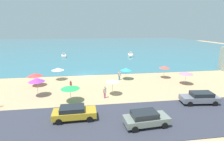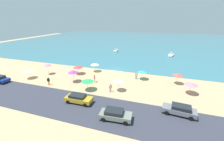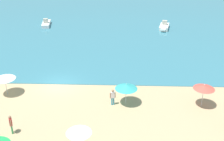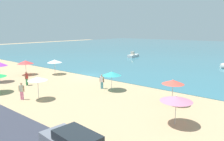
% 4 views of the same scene
% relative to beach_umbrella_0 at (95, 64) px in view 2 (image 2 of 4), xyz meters
% --- Properties ---
extents(ground_plane, '(160.00, 160.00, 0.00)m').
position_rel_beach_umbrella_0_xyz_m(ground_plane, '(4.89, 2.33, -2.03)').
color(ground_plane, tan).
extents(sea, '(150.00, 110.00, 0.05)m').
position_rel_beach_umbrella_0_xyz_m(sea, '(4.89, 57.33, -2.00)').
color(sea, teal).
rests_on(sea, ground_plane).
extents(coastal_road, '(80.00, 8.00, 0.06)m').
position_rel_beach_umbrella_0_xyz_m(coastal_road, '(4.89, -15.67, -2.00)').
color(coastal_road, '#333542').
rests_on(coastal_road, ground_plane).
extents(beach_umbrella_0, '(2.20, 2.20, 2.31)m').
position_rel_beach_umbrella_0_xyz_m(beach_umbrella_0, '(0.00, 0.00, 0.00)').
color(beach_umbrella_0, '#B2B2B7').
rests_on(beach_umbrella_0, ground_plane).
extents(beach_umbrella_1, '(2.01, 2.01, 2.38)m').
position_rel_beach_umbrella_0_xyz_m(beach_umbrella_1, '(19.63, -1.53, 0.09)').
color(beach_umbrella_1, '#B2B2B7').
rests_on(beach_umbrella_1, ground_plane).
extents(beach_umbrella_2, '(2.36, 2.36, 2.24)m').
position_rel_beach_umbrella_0_xyz_m(beach_umbrella_2, '(-3.15, -2.97, -0.10)').
color(beach_umbrella_2, '#B2B2B7').
rests_on(beach_umbrella_2, ground_plane).
extents(beach_umbrella_3, '(2.40, 2.40, 2.22)m').
position_rel_beach_umbrella_0_xyz_m(beach_umbrella_3, '(3.11, -10.10, -0.07)').
color(beach_umbrella_3, '#B2B2B7').
rests_on(beach_umbrella_3, ground_plane).
extents(beach_umbrella_4, '(1.91, 1.91, 2.35)m').
position_rel_beach_umbrella_0_xyz_m(beach_umbrella_4, '(8.80, -8.50, 0.07)').
color(beach_umbrella_4, '#B2B2B7').
rests_on(beach_umbrella_4, ground_plane).
extents(beach_umbrella_5, '(2.32, 2.32, 2.20)m').
position_rel_beach_umbrella_0_xyz_m(beach_umbrella_5, '(21.62, -5.51, -0.08)').
color(beach_umbrella_5, '#B2B2B7').
rests_on(beach_umbrella_5, ground_plane).
extents(beach_umbrella_6, '(2.31, 2.31, 2.22)m').
position_rel_beach_umbrella_0_xyz_m(beach_umbrella_6, '(-12.50, -9.08, -0.08)').
color(beach_umbrella_6, '#B2B2B7').
rests_on(beach_umbrella_6, ground_plane).
extents(beach_umbrella_7, '(1.78, 1.78, 2.73)m').
position_rel_beach_umbrella_0_xyz_m(beach_umbrella_7, '(-10.18, -5.40, 0.37)').
color(beach_umbrella_7, '#B2B2B7').
rests_on(beach_umbrella_7, ground_plane).
extents(beach_umbrella_8, '(2.16, 2.16, 2.73)m').
position_rel_beach_umbrella_0_xyz_m(beach_umbrella_8, '(-1.62, -7.56, 0.37)').
color(beach_umbrella_8, '#B2B2B7').
rests_on(beach_umbrella_8, ground_plane).
extents(beach_umbrella_9, '(2.16, 2.16, 2.22)m').
position_rel_beach_umbrella_0_xyz_m(beach_umbrella_9, '(12.32, -1.38, -0.10)').
color(beach_umbrella_9, '#B2B2B7').
rests_on(beach_umbrella_9, ground_plane).
extents(bather_0, '(0.51, 0.37, 1.73)m').
position_rel_beach_umbrella_0_xyz_m(bather_0, '(-5.65, -10.64, -1.06)').
color(bather_0, orange).
rests_on(bather_0, ground_plane).
extents(bather_1, '(0.35, 0.53, 1.73)m').
position_rel_beach_umbrella_0_xyz_m(bather_1, '(2.81, -6.29, -1.06)').
color(bather_1, '#3E9657').
rests_on(bather_1, ground_plane).
extents(bather_2, '(0.55, 0.31, 1.67)m').
position_rel_beach_umbrella_0_xyz_m(bather_2, '(11.04, -1.62, -1.09)').
color(bather_2, teal).
rests_on(bather_2, ground_plane).
extents(bather_3, '(0.48, 0.39, 1.72)m').
position_rel_beach_umbrella_0_xyz_m(bather_3, '(7.58, -9.56, -1.06)').
color(bather_3, pink).
rests_on(bather_3, ground_plane).
extents(parked_car_1, '(4.74, 2.21, 1.49)m').
position_rel_beach_umbrella_0_xyz_m(parked_car_1, '(19.26, -12.98, -1.18)').
color(parked_car_1, slate).
rests_on(parked_car_1, coastal_road).
extents(parked_car_2, '(4.50, 2.02, 1.43)m').
position_rel_beach_umbrella_0_xyz_m(parked_car_2, '(3.86, -14.77, -1.20)').
color(parked_car_2, gold).
rests_on(parked_car_2, coastal_road).
extents(parked_car_3, '(4.50, 2.24, 1.49)m').
position_rel_beach_umbrella_0_xyz_m(parked_car_3, '(10.85, -16.99, -1.18)').
color(parked_car_3, slate).
rests_on(parked_car_3, coastal_road).
extents(skiff_nearshore, '(2.24, 4.12, 1.41)m').
position_rel_beach_umbrella_0_xyz_m(skiff_nearshore, '(19.32, 23.53, -1.57)').
color(skiff_nearshore, silver).
rests_on(skiff_nearshore, sea).
extents(skiff_offshore, '(1.97, 4.60, 1.40)m').
position_rel_beach_umbrella_0_xyz_m(skiff_offshore, '(-2.08, 24.80, -1.61)').
color(skiff_offshore, silver).
rests_on(skiff_offshore, sea).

